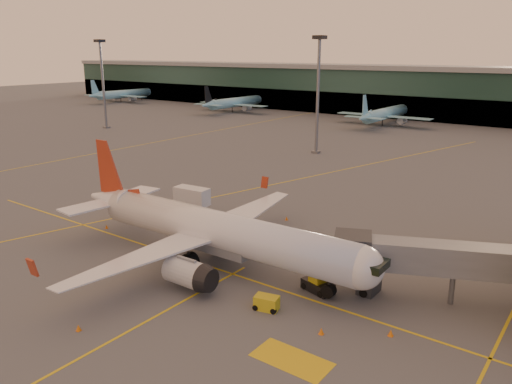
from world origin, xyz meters
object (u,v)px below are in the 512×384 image
Objects in this scene: main_airplane at (211,230)px; gpu_cart at (267,303)px; catering_truck at (192,199)px; pushback_tug at (318,285)px.

main_airplane is 11.98m from gpu_cart.
pushback_tug is at bearing -26.69° from catering_truck.
main_airplane reaches higher than pushback_tug.
main_airplane is at bearing 142.60° from gpu_cart.
catering_truck is at bearing 174.65° from pushback_tug.
catering_truck is at bearing 132.98° from gpu_cart.
main_airplane is at bearing -45.28° from catering_truck.
catering_truck is (-13.52, 11.25, -1.64)m from main_airplane.
main_airplane is 16.21× the size of gpu_cart.
pushback_tug reaches higher than gpu_cart.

